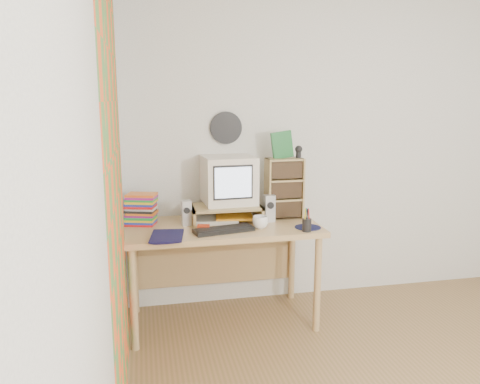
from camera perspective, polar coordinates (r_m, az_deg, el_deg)
name	(u,v)px	position (r m, az deg, el deg)	size (l,w,h in m)	color
back_wall	(336,148)	(3.96, 11.66, 5.25)	(3.50, 3.50, 0.00)	white
left_wall	(99,203)	(1.91, -16.84, -1.25)	(3.50, 3.50, 0.00)	white
curtain	(116,201)	(2.40, -14.83, -1.11)	(2.20, 2.20, 0.00)	#F05521
wall_disc	(226,128)	(3.66, -1.72, 7.82)	(0.25, 0.25, 0.02)	black
desk	(220,240)	(3.51, -2.42, -5.89)	(1.40, 0.70, 0.75)	tan
monitor_riser	(226,209)	(3.49, -1.74, -2.07)	(0.52, 0.30, 0.12)	tan
crt_monitor	(230,181)	(3.50, -1.28, 1.39)	(0.38, 0.38, 0.36)	silver
speaker_left	(186,213)	(3.40, -6.56, -2.56)	(0.07, 0.07, 0.18)	#B9BABE
speaker_right	(269,208)	(3.49, 3.56, -1.98)	(0.08, 0.08, 0.20)	#B9BABE
keyboard	(224,230)	(3.23, -2.00, -4.63)	(0.41, 0.14, 0.03)	black
dvd_stack	(141,205)	(3.46, -11.99, -1.55)	(0.21, 0.15, 0.29)	brown
cd_rack	(284,188)	(3.57, 5.41, 0.43)	(0.28, 0.15, 0.46)	tan
mug	(260,222)	(3.31, 2.50, -3.70)	(0.11, 0.11, 0.09)	white
diary	(151,235)	(3.13, -10.82, -5.13)	(0.26, 0.19, 0.05)	#100F39
mousepad	(308,227)	(3.37, 8.27, -4.28)	(0.19, 0.19, 0.00)	black
pen_cup	(307,223)	(3.26, 8.14, -3.70)	(0.06, 0.06, 0.13)	black
papers	(223,219)	(3.50, -2.05, -3.26)	(0.31, 0.23, 0.04)	beige
red_box	(203,228)	(3.26, -4.47, -4.39)	(0.08, 0.05, 0.04)	#B92E13
game_box	(282,145)	(3.54, 5.15, 5.75)	(0.16, 0.03, 0.20)	#1C632C
webcam	(299,152)	(3.56, 7.15, 4.89)	(0.06, 0.06, 0.09)	black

